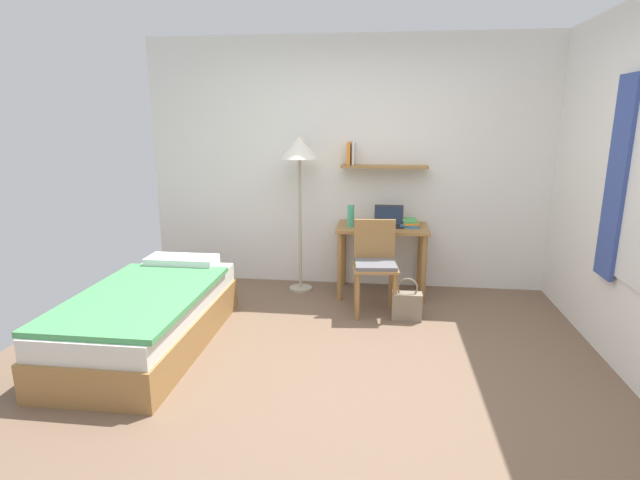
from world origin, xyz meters
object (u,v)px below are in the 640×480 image
object	(u,v)px
water_bottle	(351,216)
handbag	(407,305)
bed	(149,317)
desk	(382,240)
standing_lamp	(299,156)
laptop	(389,221)
book_stack	(410,223)
desk_chair	(375,262)

from	to	relation	value
water_bottle	handbag	size ratio (longest dim) A/B	0.56
bed	handbag	xyz separation A→B (m)	(2.07, 0.79, -0.10)
water_bottle	bed	bearing A→B (deg)	-137.53
desk	standing_lamp	xyz separation A→B (m)	(-0.85, 0.02, 0.84)
standing_lamp	laptop	distance (m)	1.11
desk	laptop	bearing A→B (deg)	26.11
desk	standing_lamp	bearing A→B (deg)	178.60
book_stack	desk	bearing A→B (deg)	-173.61
water_bottle	book_stack	distance (m)	0.61
bed	laptop	bearing A→B (deg)	38.05
desk	desk_chair	bearing A→B (deg)	-96.74
desk_chair	book_stack	world-z (taller)	desk_chair
desk_chair	bed	bearing A→B (deg)	-151.97
standing_lamp	handbag	distance (m)	1.81
desk_chair	water_bottle	world-z (taller)	water_bottle
bed	water_bottle	xyz separation A→B (m)	(1.51, 1.38, 0.59)
standing_lamp	water_bottle	xyz separation A→B (m)	(0.53, -0.09, -0.58)
desk_chair	handbag	bearing A→B (deg)	-27.42
desk	desk_chair	xyz separation A→B (m)	(-0.06, -0.51, -0.08)
water_bottle	desk_chair	bearing A→B (deg)	-59.68
laptop	book_stack	distance (m)	0.21
desk	desk_chair	size ratio (longest dim) A/B	1.06
handbag	bed	bearing A→B (deg)	-159.14
handbag	desk_chair	bearing A→B (deg)	152.58
bed	handbag	world-z (taller)	bed
bed	desk	world-z (taller)	desk
water_bottle	book_stack	world-z (taller)	water_bottle
book_stack	handbag	bearing A→B (deg)	-93.16
desk_chair	book_stack	bearing A→B (deg)	58.06
laptop	handbag	bearing A→B (deg)	-75.73
bed	standing_lamp	world-z (taller)	standing_lamp
desk	desk_chair	distance (m)	0.52
laptop	desk	bearing A→B (deg)	-153.89
handbag	standing_lamp	bearing A→B (deg)	147.82
laptop	handbag	xyz separation A→B (m)	(0.18, -0.69, -0.63)
laptop	book_stack	xyz separation A→B (m)	(0.21, 0.00, -0.02)
bed	book_stack	xyz separation A→B (m)	(2.10, 1.48, 0.51)
water_bottle	handbag	xyz separation A→B (m)	(0.56, -0.60, -0.69)
bed	desk	distance (m)	2.36
desk_chair	handbag	distance (m)	0.49
standing_lamp	water_bottle	size ratio (longest dim) A/B	7.28
bed	desk_chair	distance (m)	2.02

